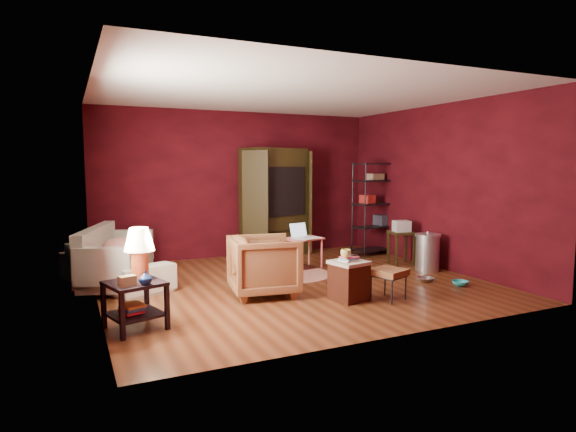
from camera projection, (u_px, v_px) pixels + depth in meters
name	position (u px, v px, depth m)	size (l,w,h in m)	color
room	(292.00, 190.00, 7.07)	(5.54, 5.04, 2.84)	brown
sofa	(114.00, 258.00, 7.13)	(2.03, 0.59, 0.79)	#B9B3A0
armchair	(264.00, 263.00, 6.56)	(0.87, 0.81, 0.89)	black
pet_bowl_steel	(426.00, 273.00, 7.35)	(0.25, 0.06, 0.25)	#B7B9BE
pet_bowl_turquoise	(460.00, 278.00, 7.08)	(0.24, 0.07, 0.24)	#2ABEC4
vase	(145.00, 278.00, 5.03)	(0.14, 0.15, 0.14)	#0C183D
mug	(346.00, 252.00, 6.21)	(0.13, 0.11, 0.13)	#CEC265
side_table	(137.00, 268.00, 5.23)	(0.69, 0.69, 1.09)	black
sofa_cushions	(114.00, 259.00, 7.12)	(1.29, 2.02, 0.79)	#B9B3A0
hamper	(349.00, 280.00, 6.31)	(0.51, 0.51, 0.60)	#471C10
footstool	(389.00, 273.00, 6.32)	(0.52, 0.52, 0.41)	black
rug_round	(291.00, 274.00, 7.82)	(1.58, 1.58, 0.01)	#F4E2CB
rug_oriental	(278.00, 268.00, 8.25)	(1.25, 0.95, 0.01)	#4D1814
laptop_desk	(303.00, 241.00, 8.28)	(0.69, 0.58, 0.77)	#FF7C74
tv_armoire	(275.00, 200.00, 9.45)	(1.60, 1.13, 2.10)	#2F240D
wire_shelving	(375.00, 204.00, 9.53)	(0.94, 0.52, 1.82)	#23252B
small_stand	(402.00, 232.00, 8.57)	(0.47, 0.47, 0.79)	#2F240D
trash_can	(427.00, 252.00, 8.06)	(0.43, 0.43, 0.67)	silver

